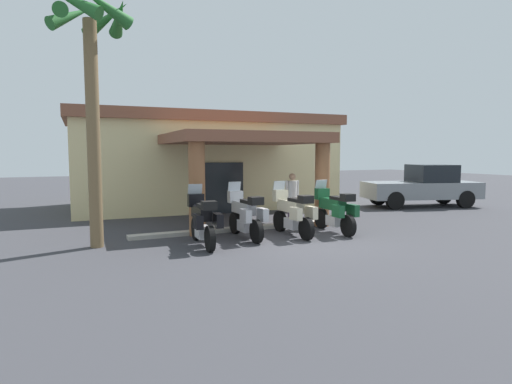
{
  "coord_description": "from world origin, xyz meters",
  "views": [
    {
      "loc": [
        -6.14,
        -10.14,
        2.48
      ],
      "look_at": [
        -0.21,
        2.52,
        1.2
      ],
      "focal_mm": 29.87,
      "sensor_mm": 36.0,
      "label": 1
    }
  ],
  "objects": [
    {
      "name": "motorcycle_cream",
      "position": [
        0.23,
        0.83,
        0.7
      ],
      "size": [
        0.71,
        2.21,
        1.61
      ],
      "rotation": [
        0.0,
        0.0,
        1.58
      ],
      "color": "black",
      "rests_on": "ground_plane"
    },
    {
      "name": "curb_strip",
      "position": [
        -0.5,
        2.3,
        0.06
      ],
      "size": [
        7.77,
        0.36,
        0.12
      ],
      "primitive_type": "cube",
      "color": "#ADA89E",
      "rests_on": "ground_plane"
    },
    {
      "name": "ground_plane",
      "position": [
        0.0,
        0.0,
        0.0
      ],
      "size": [
        80.0,
        80.0,
        0.0
      ],
      "primitive_type": "plane",
      "color": "#38383D"
    },
    {
      "name": "motorcycle_silver",
      "position": [
        -1.22,
        1.08,
        0.7
      ],
      "size": [
        0.7,
        2.21,
        1.61
      ],
      "rotation": [
        0.0,
        0.0,
        1.57
      ],
      "color": "black",
      "rests_on": "ground_plane"
    },
    {
      "name": "motorcycle_black",
      "position": [
        -2.66,
        0.65,
        0.7
      ],
      "size": [
        0.73,
        2.21,
        1.61
      ],
      "rotation": [
        0.0,
        0.0,
        1.5
      ],
      "color": "black",
      "rests_on": "ground_plane"
    },
    {
      "name": "pedestrian",
      "position": [
        1.44,
        3.0,
        1.02
      ],
      "size": [
        0.53,
        0.32,
        1.76
      ],
      "rotation": [
        0.0,
        0.0,
        1.52
      ],
      "color": "#3F334C",
      "rests_on": "ground_plane"
    },
    {
      "name": "motel_building",
      "position": [
        0.12,
        9.08,
        2.15
      ],
      "size": [
        12.14,
        11.17,
        4.21
      ],
      "rotation": [
        0.0,
        0.0,
        -0.04
      ],
      "color": "beige",
      "rests_on": "ground_plane"
    },
    {
      "name": "pickup_truck_gray",
      "position": [
        9.26,
        4.4,
        0.94
      ],
      "size": [
        5.52,
        3.29,
        1.95
      ],
      "rotation": [
        0.0,
        0.0,
        -0.29
      ],
      "color": "black",
      "rests_on": "ground_plane"
    },
    {
      "name": "palm_tree_roadside",
      "position": [
        -5.25,
        1.68,
        4.87
      ],
      "size": [
        2.25,
        2.32,
        6.59
      ],
      "color": "brown",
      "rests_on": "ground_plane"
    },
    {
      "name": "motorcycle_green",
      "position": [
        1.67,
        0.73,
        0.7
      ],
      "size": [
        0.72,
        2.21,
        1.61
      ],
      "rotation": [
        0.0,
        0.0,
        1.51
      ],
      "color": "black",
      "rests_on": "ground_plane"
    }
  ]
}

